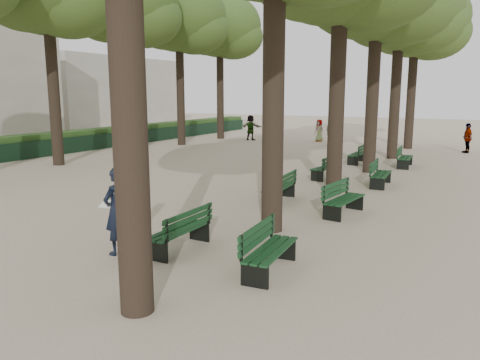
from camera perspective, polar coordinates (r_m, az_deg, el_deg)
The scene contains 22 objects.
ground at distance 10.09m, azimuth -11.38°, elevation -9.17°, with size 120.00×120.00×0.00m, color #BEAA90.
tree_central_4 at distance 26.01m, azimuth 19.00°, elevation 19.47°, with size 6.00×6.00×9.95m.
tree_central_5 at distance 30.88m, azimuth 20.68°, elevation 17.86°, with size 6.00×6.00×9.95m.
tree_far_3 at distance 27.62m, azimuth -13.98°, elevation 20.20°, with size 6.00×6.00×10.45m.
tree_far_4 at distance 31.46m, azimuth -7.47°, elevation 19.19°, with size 6.00×6.00×10.45m.
tree_far_5 at distance 35.60m, azimuth -2.49°, elevation 18.24°, with size 6.00×6.00×10.45m.
bench_left_0 at distance 10.30m, azimuth -7.40°, elevation -7.05°, with size 0.58×1.80×0.92m.
bench_left_1 at distance 14.78m, azimuth 4.79°, elevation -1.59°, with size 0.71×1.84×0.92m.
bench_left_2 at distance 19.02m, azimuth 10.44°, elevation 1.00°, with size 0.80×1.86×0.92m.
bench_left_3 at distance 23.48m, azimuth 14.06°, elevation 2.65°, with size 0.60×1.81×0.92m.
bench_right_0 at distance 9.03m, azimuth 3.71°, elevation -9.53°, with size 0.72×1.84×0.92m.
bench_right_1 at distance 13.44m, azimuth 12.56°, elevation -3.03°, with size 0.79×1.86×0.92m.
bench_right_2 at distance 17.93m, azimuth 16.78°, elevation 0.14°, with size 0.68×1.83×0.92m.
bench_right_3 at distance 22.89m, azimuth 19.46°, elevation 2.16°, with size 0.68×1.83×0.92m.
man_with_map at distance 10.18m, azimuth -14.75°, elevation -3.65°, with size 0.65×0.77×1.87m.
pedestrian_a at distance 31.71m, azimuth 11.04°, elevation 5.82°, with size 0.84×0.35×1.73m, color #262628.
pedestrian_c at distance 29.68m, azimuth 25.97°, elevation 4.61°, with size 1.00×0.34×1.70m, color #262628.
pedestrian_d at distance 33.62m, azimuth 9.63°, elevation 5.97°, with size 0.76×0.31×1.55m, color #262628.
pedestrian_e at distance 34.12m, azimuth 1.31°, elevation 6.41°, with size 1.69×0.36×1.82m, color #262628.
fence at distance 28.10m, azimuth -20.58°, elevation 3.91°, with size 0.08×42.00×0.90m, color black.
hedge at distance 28.62m, azimuth -21.52°, elevation 4.26°, with size 1.20×42.00×1.20m, color #234718.
building_far at distance 54.05m, azimuth -18.11°, elevation 10.17°, with size 12.00×16.00×7.00m, color #B7B2A3.
Camera 1 is at (6.19, -7.23, 3.37)m, focal length 35.00 mm.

